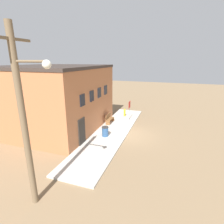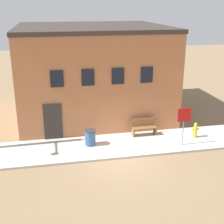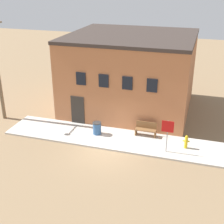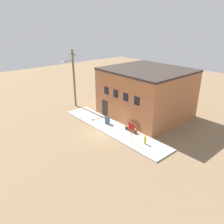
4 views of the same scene
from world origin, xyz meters
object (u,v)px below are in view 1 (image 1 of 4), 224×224
object	(u,v)px
trash_bin	(105,131)
bench	(109,119)
stop_sign	(129,107)
utility_pole	(25,118)
fire_hydrant	(125,112)

from	to	relation	value
trash_bin	bench	bearing A→B (deg)	13.28
stop_sign	trash_bin	distance (m)	5.04
stop_sign	utility_pole	size ratio (longest dim) A/B	0.27
stop_sign	trash_bin	size ratio (longest dim) A/B	2.43
stop_sign	bench	world-z (taller)	stop_sign
stop_sign	utility_pole	world-z (taller)	utility_pole
fire_hydrant	stop_sign	size ratio (longest dim) A/B	0.42
bench	trash_bin	bearing A→B (deg)	-166.72
fire_hydrant	utility_pole	size ratio (longest dim) A/B	0.11
bench	utility_pole	xyz separation A→B (m)	(-10.98, -0.26, 3.61)
trash_bin	utility_pole	xyz separation A→B (m)	(-7.76, 0.50, 3.63)
utility_pole	stop_sign	bearing A→B (deg)	-6.62
bench	stop_sign	bearing A→B (deg)	-46.92
stop_sign	trash_bin	xyz separation A→B (m)	(-4.84, 0.96, -1.04)
utility_pole	fire_hydrant	bearing A→B (deg)	-2.74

